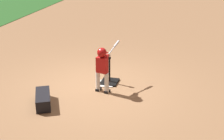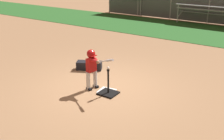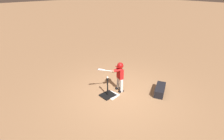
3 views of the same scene
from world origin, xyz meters
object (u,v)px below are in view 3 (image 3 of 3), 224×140
(batter_child, at_px, (119,73))
(baseball, at_px, (107,77))
(equipment_bag, at_px, (160,90))
(batting_tee, at_px, (108,94))

(batter_child, height_order, baseball, batter_child)
(equipment_bag, bearing_deg, batting_tee, -63.08)
(batting_tee, bearing_deg, baseball, -26.57)
(baseball, bearing_deg, equipment_bag, 143.74)
(batting_tee, relative_size, baseball, 9.81)
(batting_tee, xyz_separation_m, equipment_bag, (-1.58, 1.16, 0.06))
(baseball, xyz_separation_m, equipment_bag, (-1.58, 1.16, -0.62))
(batting_tee, distance_m, batter_child, 0.86)
(baseball, bearing_deg, batter_child, 178.17)
(equipment_bag, bearing_deg, batter_child, -74.83)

